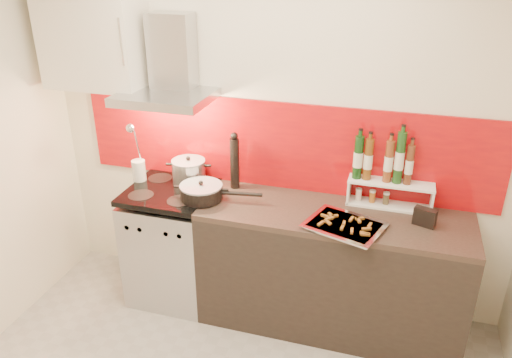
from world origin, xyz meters
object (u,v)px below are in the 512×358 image
(counter, at_px, (330,270))
(baking_tray, at_px, (345,225))
(range_stove, at_px, (174,244))
(saute_pan, at_px, (202,192))
(pepper_mill, at_px, (235,161))
(stock_pot, at_px, (189,172))

(counter, xyz_separation_m, baking_tray, (0.09, -0.17, 0.47))
(range_stove, xyz_separation_m, counter, (1.20, 0.00, 0.01))
(range_stove, distance_m, saute_pan, 0.60)
(pepper_mill, bearing_deg, baking_tray, -22.56)
(stock_pot, bearing_deg, pepper_mill, 7.59)
(counter, bearing_deg, range_stove, -179.77)
(saute_pan, bearing_deg, range_stove, 166.99)
(range_stove, relative_size, pepper_mill, 2.15)
(range_stove, xyz_separation_m, stock_pot, (0.10, 0.14, 0.56))
(counter, xyz_separation_m, pepper_mill, (-0.76, 0.18, 0.66))
(counter, distance_m, stock_pot, 1.24)
(baking_tray, bearing_deg, counter, 117.36)
(counter, relative_size, pepper_mill, 4.25)
(baking_tray, bearing_deg, saute_pan, 174.50)
(baking_tray, bearing_deg, range_stove, 172.80)
(stock_pot, height_order, pepper_mill, pepper_mill)
(range_stove, relative_size, stock_pot, 3.68)
(stock_pot, xyz_separation_m, pepper_mill, (0.34, 0.05, 0.10))
(stock_pot, distance_m, saute_pan, 0.29)
(stock_pot, relative_size, saute_pan, 0.43)
(stock_pot, height_order, baking_tray, stock_pot)
(stock_pot, height_order, saute_pan, stock_pot)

